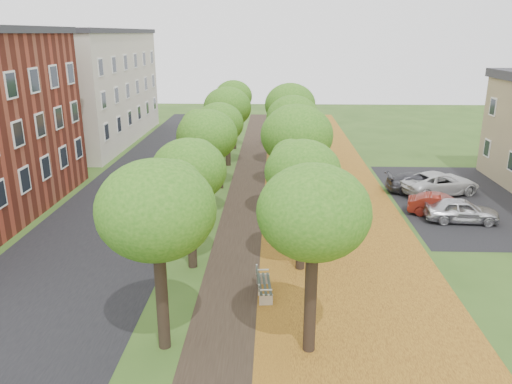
# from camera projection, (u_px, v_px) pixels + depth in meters

# --- Properties ---
(ground) EXTENTS (120.00, 120.00, 0.00)m
(ground) POSITION_uv_depth(u_px,v_px,m) (231.00, 348.00, 16.63)
(ground) COLOR #2D4C19
(ground) RESTS_ON ground
(street_asphalt) EXTENTS (8.00, 70.00, 0.01)m
(street_asphalt) POSITION_uv_depth(u_px,v_px,m) (131.00, 201.00, 31.16)
(street_asphalt) COLOR black
(street_asphalt) RESTS_ON ground
(footpath) EXTENTS (3.20, 70.00, 0.01)m
(footpath) POSITION_uv_depth(u_px,v_px,m) (251.00, 202.00, 30.91)
(footpath) COLOR black
(footpath) RESTS_ON ground
(leaf_verge) EXTENTS (7.50, 70.00, 0.01)m
(leaf_verge) POSITION_uv_depth(u_px,v_px,m) (332.00, 203.00, 30.74)
(leaf_verge) COLOR #B07720
(leaf_verge) RESTS_ON ground
(parking_lot) EXTENTS (9.00, 16.00, 0.01)m
(parking_lot) POSITION_uv_depth(u_px,v_px,m) (465.00, 200.00, 31.40)
(parking_lot) COLOR black
(parking_lot) RESTS_ON ground
(tree_row_west) EXTENTS (3.53, 33.53, 6.20)m
(tree_row_west) POSITION_uv_depth(u_px,v_px,m) (214.00, 128.00, 29.57)
(tree_row_west) COLOR black
(tree_row_west) RESTS_ON ground
(tree_row_east) EXTENTS (3.53, 33.53, 6.20)m
(tree_row_east) POSITION_uv_depth(u_px,v_px,m) (295.00, 128.00, 29.40)
(tree_row_east) COLOR black
(tree_row_east) RESTS_ON ground
(building_cream) EXTENTS (10.30, 20.30, 10.40)m
(building_cream) POSITION_uv_depth(u_px,v_px,m) (80.00, 86.00, 47.03)
(building_cream) COLOR beige
(building_cream) RESTS_ON ground
(bench) EXTENTS (0.71, 1.91, 0.88)m
(bench) POSITION_uv_depth(u_px,v_px,m) (263.00, 284.00, 19.89)
(bench) COLOR #27312A
(bench) RESTS_ON ground
(car_silver) EXTENTS (4.03, 1.82, 1.34)m
(car_silver) POSITION_uv_depth(u_px,v_px,m) (461.00, 210.00, 27.54)
(car_silver) COLOR silver
(car_silver) RESTS_ON ground
(car_red) EXTENTS (3.90, 2.23, 1.22)m
(car_red) POSITION_uv_depth(u_px,v_px,m) (441.00, 205.00, 28.51)
(car_red) COLOR maroon
(car_red) RESTS_ON ground
(car_grey) EXTENTS (4.42, 1.88, 1.27)m
(car_grey) POSITION_uv_depth(u_px,v_px,m) (420.00, 183.00, 32.67)
(car_grey) COLOR #333338
(car_grey) RESTS_ON ground
(car_white) EXTENTS (5.78, 4.10, 1.46)m
(car_white) POSITION_uv_depth(u_px,v_px,m) (439.00, 183.00, 32.30)
(car_white) COLOR silver
(car_white) RESTS_ON ground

